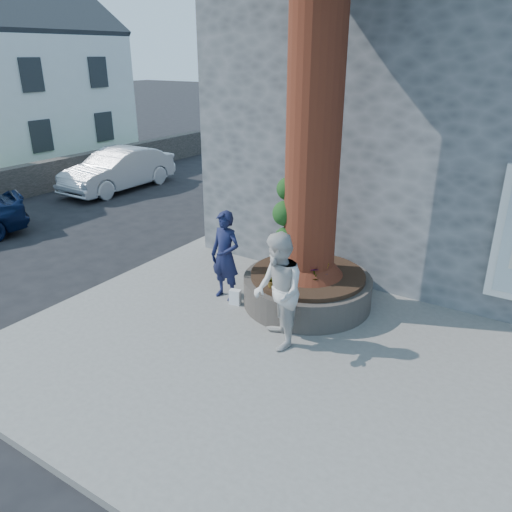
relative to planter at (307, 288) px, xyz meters
The scene contains 14 objects.
ground 2.19m from the planter, 111.80° to the right, with size 120.00×120.00×0.00m, color black.
pavement 1.27m from the planter, 55.01° to the right, with size 9.00×8.00×0.12m, color slate.
yellow_line 4.00m from the planter, 165.44° to the right, with size 0.10×30.00×0.01m, color yellow.
stone_shop 6.12m from the planter, 71.86° to the left, with size 10.30×8.30×6.30m.
planter is the anchor object (origin of this frame).
cottage_far 18.62m from the planter, 160.88° to the left, with size 7.30×7.40×8.75m.
man 1.59m from the planter, 156.13° to the right, with size 0.61×0.40×1.67m, color #15193A.
woman 1.62m from the planter, 80.45° to the right, with size 0.89×0.69×1.83m, color beige.
shopping_bag 1.31m from the planter, 145.09° to the right, with size 0.20×0.12×0.28m, color white.
car_silver 10.28m from the planter, 155.95° to the left, with size 1.45×4.17×1.37m, color #B9BBC1.
plant_a 1.17m from the planter, 143.79° to the left, with size 0.21×0.14×0.41m, color gray.
plant_b 0.62m from the planter, 20.31° to the right, with size 0.20×0.19×0.36m, color gray.
plant_c 0.64m from the planter, 48.99° to the right, with size 0.17×0.17×0.30m, color gray.
plant_d 0.99m from the planter, 104.25° to the right, with size 0.28×0.24×0.31m, color gray.
Camera 1 is at (4.44, -5.32, 4.37)m, focal length 35.00 mm.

